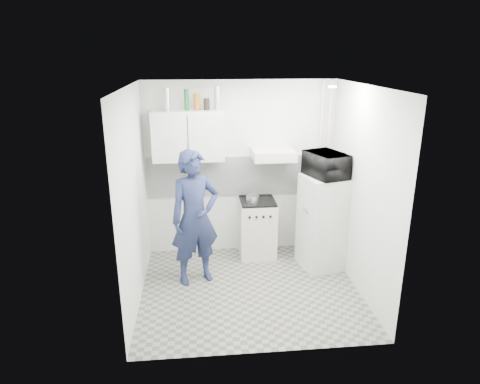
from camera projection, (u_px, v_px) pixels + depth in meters
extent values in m
plane|color=gray|center=(250.00, 289.00, 5.61)|extent=(2.80, 2.80, 0.00)
plane|color=white|center=(251.00, 86.00, 4.80)|extent=(2.80, 2.80, 0.00)
plane|color=silver|center=(240.00, 169.00, 6.39)|extent=(2.80, 0.00, 2.80)
plane|color=silver|center=(134.00, 199.00, 5.07)|extent=(0.00, 2.60, 2.60)
plane|color=silver|center=(362.00, 192.00, 5.34)|extent=(0.00, 2.60, 2.60)
imported|color=#1D2545|center=(195.00, 218.00, 5.57)|extent=(0.77, 0.63, 1.81)
cube|color=beige|center=(257.00, 229.00, 6.45)|extent=(0.53, 0.53, 0.85)
cube|color=white|center=(323.00, 223.00, 6.03)|extent=(0.67, 0.67, 1.35)
cube|color=black|center=(257.00, 201.00, 6.31)|extent=(0.51, 0.51, 0.03)
cylinder|color=silver|center=(253.00, 199.00, 6.21)|extent=(0.19, 0.19, 0.10)
imported|color=black|center=(326.00, 165.00, 5.77)|extent=(0.71, 0.59, 0.34)
cylinder|color=silver|center=(167.00, 99.00, 5.80)|extent=(0.08, 0.08, 0.30)
cylinder|color=#144C1E|center=(187.00, 100.00, 5.83)|extent=(0.07, 0.07, 0.29)
cylinder|color=brown|center=(197.00, 102.00, 5.85)|extent=(0.09, 0.09, 0.23)
cylinder|color=black|center=(207.00, 104.00, 5.87)|extent=(0.09, 0.09, 0.16)
cylinder|color=silver|center=(217.00, 98.00, 5.86)|extent=(0.08, 0.08, 0.32)
cube|color=white|center=(188.00, 136.00, 5.98)|extent=(1.00, 0.35, 0.70)
cube|color=beige|center=(273.00, 154.00, 6.11)|extent=(0.60, 0.50, 0.14)
cube|color=white|center=(240.00, 176.00, 6.41)|extent=(2.74, 0.03, 0.60)
cylinder|color=beige|center=(326.00, 168.00, 6.44)|extent=(0.05, 0.05, 2.60)
cylinder|color=beige|center=(319.00, 168.00, 6.43)|extent=(0.04, 0.04, 2.60)
cylinder|color=white|center=(332.00, 87.00, 5.10)|extent=(0.10, 0.10, 0.02)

